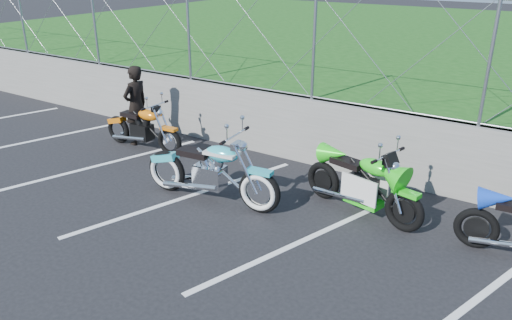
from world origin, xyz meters
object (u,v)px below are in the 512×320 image
Objects in this scene: naked_orange at (144,129)px; sportbike_green at (364,186)px; cruiser_turquoise at (212,174)px; person_standing at (136,105)px.

naked_orange is 4.98m from sportbike_green.
sportbike_green is at bearing -2.96° from naked_orange.
sportbike_green is at bearing 16.64° from cruiser_turquoise.
cruiser_turquoise reaches higher than naked_orange.
naked_orange is 0.97× the size of sportbike_green.
cruiser_turquoise is 2.45m from sportbike_green.
naked_orange is 1.22× the size of person_standing.
person_standing is (-5.37, 0.40, 0.37)m from sportbike_green.
person_standing reaches higher than naked_orange.
cruiser_turquoise is 1.21× the size of naked_orange.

